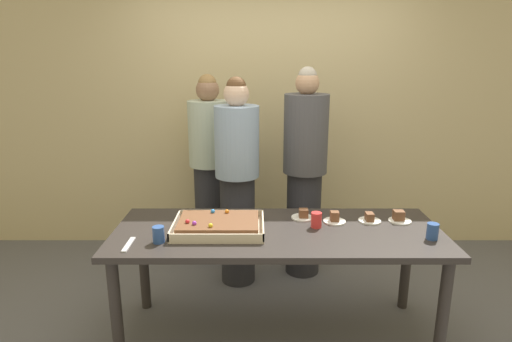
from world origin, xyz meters
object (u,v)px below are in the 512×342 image
at_px(plated_slice_near_left, 401,218).
at_px(plated_slice_far_left, 371,219).
at_px(party_table, 279,242).
at_px(sheet_cake, 220,225).
at_px(drink_cup_nearest, 434,232).
at_px(person_serving_front, 306,172).
at_px(person_green_shirt_behind, 239,181).
at_px(person_striped_tie_right, 211,168).
at_px(plated_slice_near_right, 304,216).
at_px(drink_cup_middle, 160,234).
at_px(drink_cup_far_end, 318,220).
at_px(cake_server_utensil, 130,244).
at_px(plated_slice_far_right, 336,219).

height_order(plated_slice_near_left, plated_slice_far_left, plated_slice_near_left).
height_order(party_table, sheet_cake, sheet_cake).
relative_size(drink_cup_nearest, person_serving_front, 0.06).
height_order(drink_cup_nearest, person_green_shirt_behind, person_green_shirt_behind).
distance_m(person_serving_front, person_green_shirt_behind, 0.58).
xyz_separation_m(person_green_shirt_behind, person_striped_tie_right, (-0.26, 0.41, 0.00)).
relative_size(plated_slice_near_right, drink_cup_middle, 1.50).
relative_size(drink_cup_middle, person_green_shirt_behind, 0.06).
relative_size(drink_cup_far_end, person_green_shirt_behind, 0.06).
xyz_separation_m(cake_server_utensil, person_striped_tie_right, (0.34, 1.37, 0.11)).
bearing_deg(drink_cup_middle, plated_slice_far_left, 13.96).
relative_size(plated_slice_near_left, plated_slice_far_right, 1.00).
xyz_separation_m(drink_cup_far_end, person_green_shirt_behind, (-0.54, 0.69, 0.06)).
relative_size(plated_slice_far_left, person_striped_tie_right, 0.09).
height_order(party_table, plated_slice_near_right, plated_slice_near_right).
relative_size(plated_slice_near_right, person_striped_tie_right, 0.09).
height_order(person_green_shirt_behind, person_striped_tie_right, person_striped_tie_right).
height_order(drink_cup_nearest, drink_cup_far_end, same).
xyz_separation_m(plated_slice_near_left, plated_slice_near_right, (-0.64, 0.06, -0.00)).
distance_m(cake_server_utensil, person_striped_tie_right, 1.42).
bearing_deg(person_serving_front, plated_slice_far_left, 61.17).
height_order(plated_slice_far_left, plated_slice_far_right, plated_slice_far_right).
height_order(drink_cup_far_end, person_green_shirt_behind, person_green_shirt_behind).
bearing_deg(person_striped_tie_right, drink_cup_middle, -15.85).
bearing_deg(party_table, cake_server_utensil, -165.34).
height_order(cake_server_utensil, person_green_shirt_behind, person_green_shirt_behind).
height_order(sheet_cake, person_serving_front, person_serving_front).
relative_size(drink_cup_middle, person_serving_front, 0.06).
distance_m(plated_slice_far_left, drink_cup_middle, 1.38).
bearing_deg(drink_cup_nearest, person_striped_tie_right, 139.08).
relative_size(plated_slice_near_left, drink_cup_nearest, 1.50).
xyz_separation_m(drink_cup_far_end, person_serving_front, (0.01, 0.84, 0.10)).
relative_size(plated_slice_far_right, drink_cup_nearest, 1.50).
distance_m(sheet_cake, person_green_shirt_behind, 0.75).
xyz_separation_m(party_table, plated_slice_far_right, (0.39, 0.13, 0.11)).
distance_m(drink_cup_far_end, person_striped_tie_right, 1.36).
bearing_deg(person_green_shirt_behind, drink_cup_middle, -18.16).
xyz_separation_m(drink_cup_middle, cake_server_utensil, (-0.17, -0.04, -0.05)).
xyz_separation_m(party_table, drink_cup_middle, (-0.72, -0.19, 0.14)).
distance_m(plated_slice_near_right, person_green_shirt_behind, 0.72).
bearing_deg(plated_slice_far_right, sheet_cake, -169.56).
distance_m(sheet_cake, drink_cup_middle, 0.39).
bearing_deg(person_green_shirt_behind, party_table, 28.21).
bearing_deg(person_striped_tie_right, drink_cup_nearest, 40.36).
bearing_deg(drink_cup_far_end, drink_cup_middle, -166.28).
bearing_deg(drink_cup_far_end, person_green_shirt_behind, 128.07).
xyz_separation_m(plated_slice_near_left, person_green_shirt_behind, (-1.11, 0.59, 0.09)).
bearing_deg(person_green_shirt_behind, drink_cup_far_end, 44.77).
relative_size(party_table, plated_slice_near_left, 13.97).
distance_m(drink_cup_far_end, person_green_shirt_behind, 0.88).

